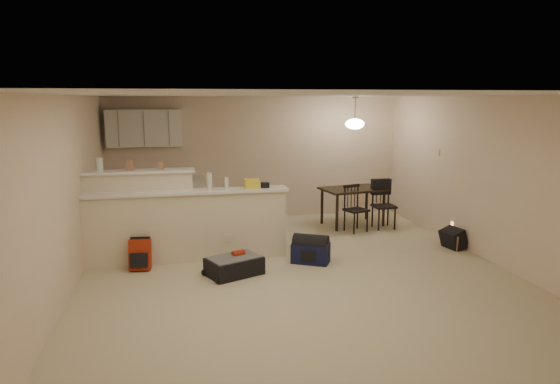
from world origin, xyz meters
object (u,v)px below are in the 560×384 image
object	(u,v)px
dining_chair_near	(356,209)
dining_chair_far	(384,205)
red_backpack	(140,255)
dining_table	(353,193)
navy_duffel	(311,253)
suitcase	(234,266)
pendant_lamp	(355,123)
black_daypack	(453,239)

from	to	relation	value
dining_chair_near	dining_chair_far	world-z (taller)	dining_chair_far
dining_chair_far	red_backpack	distance (m)	4.67
dining_table	navy_duffel	world-z (taller)	dining_table
suitcase	dining_chair_far	bearing A→B (deg)	8.97
pendant_lamp	navy_duffel	xyz separation A→B (m)	(-1.42, -2.07, -1.84)
red_backpack	black_daypack	distance (m)	5.02
dining_table	red_backpack	world-z (taller)	dining_table
dining_table	black_daypack	bearing A→B (deg)	-69.23
dining_chair_far	suitcase	distance (m)	3.70
pendant_lamp	red_backpack	xyz separation A→B (m)	(-3.93, -1.85, -1.77)
red_backpack	dining_chair_far	bearing A→B (deg)	24.75
navy_duffel	black_daypack	world-z (taller)	black_daypack
dining_table	black_daypack	xyz separation A→B (m)	(1.09, -1.85, -0.49)
dining_chair_far	suitcase	bearing A→B (deg)	-148.26
dining_table	navy_duffel	size ratio (longest dim) A/B	2.35
black_daypack	dining_table	bearing A→B (deg)	19.76
dining_chair_near	dining_chair_far	distance (m)	0.61
pendant_lamp	dining_chair_near	world-z (taller)	pendant_lamp
pendant_lamp	dining_chair_far	world-z (taller)	pendant_lamp
pendant_lamp	navy_duffel	bearing A→B (deg)	-124.47
dining_chair_far	dining_chair_near	bearing A→B (deg)	-170.60
dining_table	red_backpack	size ratio (longest dim) A/B	2.90
dining_chair_near	navy_duffel	bearing A→B (deg)	-147.84
pendant_lamp	suitcase	xyz separation A→B (m)	(-2.62, -2.36, -1.87)
suitcase	red_backpack	world-z (taller)	red_backpack
black_daypack	dining_chair_near	bearing A→B (deg)	30.48
red_backpack	black_daypack	bearing A→B (deg)	6.28
red_backpack	black_daypack	world-z (taller)	red_backpack
dining_table	red_backpack	distance (m)	4.36
navy_duffel	red_backpack	bearing A→B (deg)	-156.10
dining_chair_far	black_daypack	distance (m)	1.62
dining_chair_near	red_backpack	distance (m)	4.06
suitcase	dining_table	bearing A→B (deg)	18.47
pendant_lamp	red_backpack	bearing A→B (deg)	-154.76
dining_table	pendant_lamp	xyz separation A→B (m)	(-0.00, 0.00, 1.34)
suitcase	dining_chair_near	bearing A→B (deg)	13.21
pendant_lamp	navy_duffel	size ratio (longest dim) A/B	1.12
dining_chair_near	red_backpack	xyz separation A→B (m)	(-3.82, -1.37, -0.21)
suitcase	black_daypack	distance (m)	3.74
dining_table	dining_chair_near	bearing A→B (deg)	-112.28
dining_table	dining_chair_far	size ratio (longest dim) A/B	1.41
pendant_lamp	dining_chair_far	size ratio (longest dim) A/B	0.67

